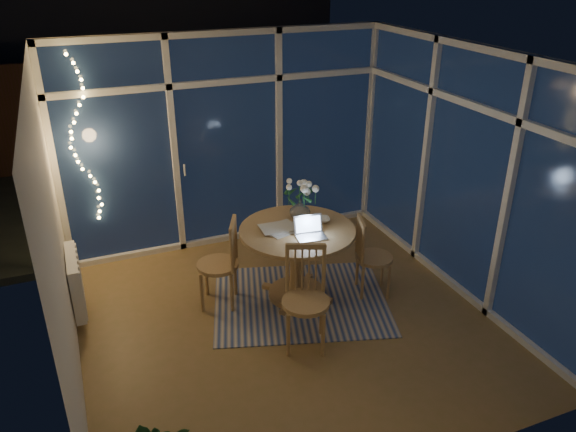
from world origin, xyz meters
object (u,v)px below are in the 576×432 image
object	(u,v)px
chair_left	(217,263)
chair_front	(306,300)
dining_table	(297,263)
chair_right	(374,256)
laptop	(311,228)
flower_vase	(300,210)

from	to	relation	value
chair_left	chair_front	distance (m)	1.13
dining_table	chair_right	size ratio (longest dim) A/B	1.33
dining_table	chair_front	bearing A→B (deg)	-107.51
chair_right	laptop	xyz separation A→B (m)	(-0.74, 0.00, 0.47)
chair_right	chair_front	size ratio (longest dim) A/B	0.90
chair_right	flower_vase	xyz separation A→B (m)	(-0.68, 0.43, 0.47)
dining_table	chair_left	xyz separation A→B (m)	(-0.81, 0.19, 0.08)
dining_table	laptop	distance (m)	0.57
dining_table	chair_right	xyz separation A→B (m)	(0.79, -0.23, 0.04)
chair_front	flower_vase	world-z (taller)	flower_vase
dining_table	flower_vase	world-z (taller)	flower_vase
dining_table	chair_front	size ratio (longest dim) A/B	1.19
chair_front	chair_left	bearing A→B (deg)	141.99
chair_front	flower_vase	distance (m)	1.13
dining_table	chair_left	distance (m)	0.83
chair_right	flower_vase	bearing A→B (deg)	75.31
flower_vase	laptop	bearing A→B (deg)	-98.12
chair_right	dining_table	bearing A→B (deg)	91.12
chair_left	laptop	distance (m)	1.05
laptop	flower_vase	distance (m)	0.43
chair_front	laptop	distance (m)	0.76
chair_front	laptop	bearing A→B (deg)	84.07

